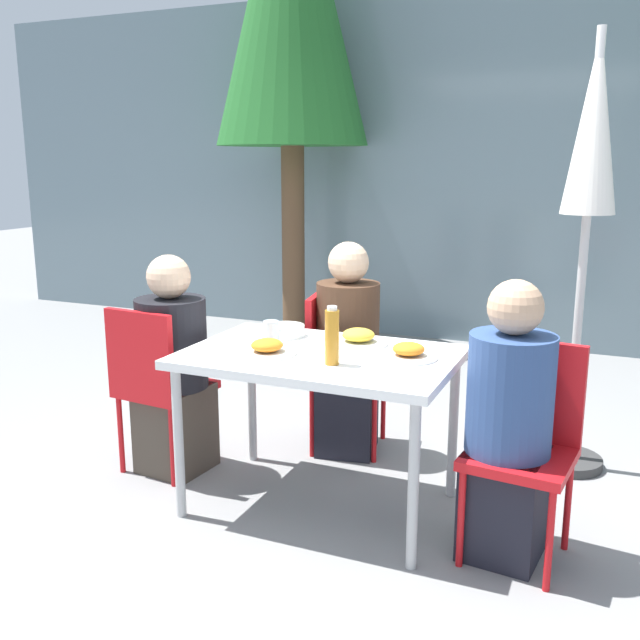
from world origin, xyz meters
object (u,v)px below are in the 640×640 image
object	(u,v)px
chair_right	(525,433)
chair_left	(155,378)
salad_bowl	(285,331)
bottle	(332,336)
chair_far	(335,359)
drinking_cup	(271,332)
person_right	(508,430)
closed_umbrella	(591,165)
person_left	(173,372)
person_far	(348,355)

from	to	relation	value
chair_right	chair_left	bearing A→B (deg)	5.56
chair_left	salad_bowl	xyz separation A→B (m)	(0.63, 0.21, 0.26)
bottle	chair_far	bearing A→B (deg)	111.14
chair_left	drinking_cup	distance (m)	0.70
person_right	drinking_cup	size ratio (longest dim) A/B	10.44
chair_far	drinking_cup	size ratio (longest dim) A/B	7.96
chair_far	salad_bowl	xyz separation A→B (m)	(-0.08, -0.47, 0.26)
chair_right	salad_bowl	xyz separation A→B (m)	(-1.19, 0.24, 0.26)
closed_umbrella	bottle	size ratio (longest dim) A/B	8.75
chair_left	salad_bowl	world-z (taller)	chair_left
chair_left	person_right	bearing A→B (deg)	2.13
closed_umbrella	bottle	xyz separation A→B (m)	(-0.91, -1.07, -0.69)
person_left	closed_umbrella	distance (m)	2.30
chair_far	drinking_cup	bearing A→B (deg)	-16.34
person_far	person_left	bearing A→B (deg)	-62.25
person_left	drinking_cup	size ratio (longest dim) A/B	10.30
person_right	person_far	world-z (taller)	person_far
chair_right	salad_bowl	bearing A→B (deg)	-5.04
drinking_cup	salad_bowl	world-z (taller)	drinking_cup
bottle	salad_bowl	xyz separation A→B (m)	(-0.40, 0.37, -0.09)
drinking_cup	salad_bowl	xyz separation A→B (m)	(-0.01, 0.16, -0.03)
chair_far	person_far	xyz separation A→B (m)	(0.09, -0.04, 0.04)
chair_left	person_right	distance (m)	1.76
chair_left	person_far	size ratio (longest dim) A/B	0.75
person_far	salad_bowl	bearing A→B (deg)	-30.79
person_far	closed_umbrella	bearing A→B (deg)	93.33
closed_umbrella	salad_bowl	bearing A→B (deg)	-151.58
person_far	bottle	bearing A→B (deg)	6.23
bottle	person_left	bearing A→B (deg)	166.65
person_left	chair_far	world-z (taller)	person_left
chair_right	closed_umbrella	xyz separation A→B (m)	(0.12, 0.95, 1.04)
person_right	closed_umbrella	xyz separation A→B (m)	(0.18, 1.02, 1.02)
chair_far	person_left	bearing A→B (deg)	-56.96
chair_left	chair_right	bearing A→B (deg)	4.57
salad_bowl	chair_far	bearing A→B (deg)	80.88
chair_left	salad_bowl	size ratio (longest dim) A/B	4.60
person_left	chair_far	xyz separation A→B (m)	(0.65, 0.61, -0.02)
person_right	bottle	size ratio (longest dim) A/B	4.56
closed_umbrella	drinking_cup	size ratio (longest dim) A/B	20.01
chair_left	salad_bowl	distance (m)	0.71
chair_far	bottle	distance (m)	0.96
person_right	closed_umbrella	bearing A→B (deg)	-93.40
person_right	chair_far	size ratio (longest dim) A/B	1.31
chair_far	closed_umbrella	world-z (taller)	closed_umbrella
person_right	chair_far	distance (m)	1.31
closed_umbrella	bottle	bearing A→B (deg)	-130.18
person_right	salad_bowl	distance (m)	1.19
chair_right	chair_far	xyz separation A→B (m)	(-1.11, 0.71, 0.00)
closed_umbrella	bottle	world-z (taller)	closed_umbrella
chair_left	person_right	size ratio (longest dim) A/B	0.76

